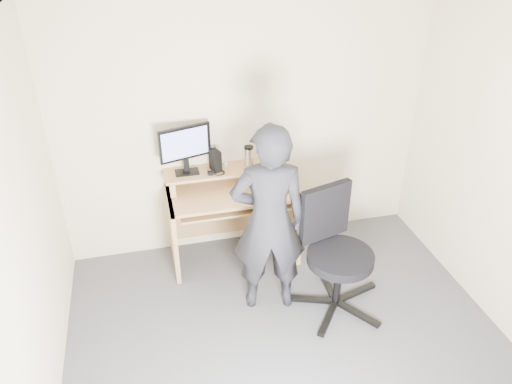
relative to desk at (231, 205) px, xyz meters
name	(u,v)px	position (x,y,z in m)	size (l,w,h in m)	color
ground	(297,364)	(0.20, -1.53, -0.55)	(3.50, 3.50, 0.00)	#58585D
back_wall	(246,127)	(0.20, 0.22, 0.70)	(3.50, 0.02, 2.50)	beige
ceiling	(318,32)	(0.20, -1.53, 1.95)	(3.50, 3.50, 0.02)	white
desk	(231,205)	(0.00, 0.00, 0.00)	(1.20, 0.60, 0.91)	tan
monitor	(185,146)	(-0.39, 0.07, 0.64)	(0.48, 0.17, 0.46)	black
external_drive	(215,160)	(-0.12, 0.07, 0.46)	(0.07, 0.13, 0.20)	black
travel_mug	(249,157)	(0.19, 0.06, 0.46)	(0.08, 0.08, 0.19)	silver
smartphone	(261,167)	(0.30, 0.02, 0.37)	(0.07, 0.13, 0.01)	black
charger	(210,173)	(-0.19, -0.01, 0.38)	(0.04, 0.04, 0.04)	black
headphones	(218,165)	(-0.09, 0.15, 0.37)	(0.16, 0.16, 0.02)	silver
keyboard	(239,203)	(0.04, -0.17, 0.12)	(0.46, 0.18, 0.03)	black
mouse	(265,191)	(0.29, -0.18, 0.22)	(0.10, 0.06, 0.04)	black
office_chair	(335,247)	(0.70, -0.91, 0.03)	(0.85, 0.81, 1.06)	black
person	(269,221)	(0.16, -0.79, 0.30)	(0.62, 0.41, 1.70)	black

